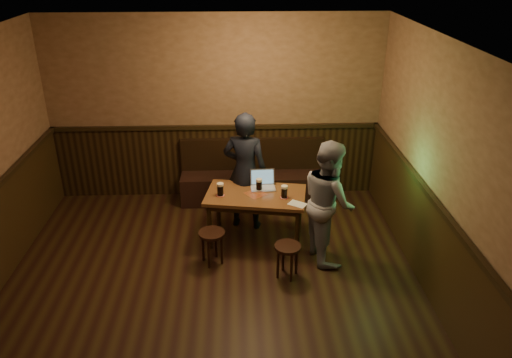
{
  "coord_description": "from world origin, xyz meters",
  "views": [
    {
      "loc": [
        0.33,
        -4.24,
        3.66
      ],
      "look_at": [
        0.55,
        1.47,
        0.95
      ],
      "focal_mm": 35.0,
      "sensor_mm": 36.0,
      "label": 1
    }
  ],
  "objects_px": {
    "pint_right": "(284,192)",
    "person_grey": "(329,201)",
    "stool_left": "(212,238)",
    "bench": "(253,181)",
    "person_suit": "(245,171)",
    "stool_right": "(288,252)",
    "laptop": "(263,183)",
    "pint_mid": "(259,185)",
    "pint_left": "(220,189)",
    "pub_table": "(256,200)"
  },
  "relations": [
    {
      "from": "pint_right",
      "to": "person_grey",
      "type": "relative_size",
      "value": 0.11
    },
    {
      "from": "stool_left",
      "to": "pint_right",
      "type": "height_order",
      "value": "pint_right"
    },
    {
      "from": "bench",
      "to": "person_grey",
      "type": "xyz_separation_m",
      "value": [
        0.88,
        -1.6,
        0.48
      ]
    },
    {
      "from": "stool_left",
      "to": "person_suit",
      "type": "distance_m",
      "value": 1.13
    },
    {
      "from": "stool_right",
      "to": "laptop",
      "type": "bearing_deg",
      "value": 103.11
    },
    {
      "from": "bench",
      "to": "pint_mid",
      "type": "xyz_separation_m",
      "value": [
        0.05,
        -1.08,
        0.46
      ]
    },
    {
      "from": "pint_left",
      "to": "pint_mid",
      "type": "relative_size",
      "value": 1.04
    },
    {
      "from": "bench",
      "to": "stool_left",
      "type": "relative_size",
      "value": 4.97
    },
    {
      "from": "pint_mid",
      "to": "person_suit",
      "type": "distance_m",
      "value": 0.35
    },
    {
      "from": "person_suit",
      "to": "stool_left",
      "type": "bearing_deg",
      "value": 79.87
    },
    {
      "from": "pub_table",
      "to": "bench",
      "type": "bearing_deg",
      "value": 99.54
    },
    {
      "from": "stool_left",
      "to": "laptop",
      "type": "relative_size",
      "value": 1.32
    },
    {
      "from": "laptop",
      "to": "stool_right",
      "type": "bearing_deg",
      "value": -79.59
    },
    {
      "from": "pub_table",
      "to": "stool_right",
      "type": "distance_m",
      "value": 0.95
    },
    {
      "from": "pub_table",
      "to": "person_grey",
      "type": "xyz_separation_m",
      "value": [
        0.88,
        -0.43,
        0.19
      ]
    },
    {
      "from": "stool_left",
      "to": "bench",
      "type": "bearing_deg",
      "value": 71.72
    },
    {
      "from": "stool_right",
      "to": "pint_left",
      "type": "xyz_separation_m",
      "value": [
        -0.81,
        0.82,
        0.43
      ]
    },
    {
      "from": "person_grey",
      "to": "pint_left",
      "type": "bearing_deg",
      "value": 62.83
    },
    {
      "from": "pint_right",
      "to": "stool_right",
      "type": "bearing_deg",
      "value": -91.27
    },
    {
      "from": "pint_mid",
      "to": "stool_left",
      "type": "bearing_deg",
      "value": -134.34
    },
    {
      "from": "bench",
      "to": "person_suit",
      "type": "relative_size",
      "value": 1.31
    },
    {
      "from": "stool_right",
      "to": "pint_left",
      "type": "relative_size",
      "value": 2.45
    },
    {
      "from": "stool_right",
      "to": "bench",
      "type": "bearing_deg",
      "value": 99.69
    },
    {
      "from": "stool_right",
      "to": "pint_mid",
      "type": "distance_m",
      "value": 1.08
    },
    {
      "from": "stool_right",
      "to": "person_grey",
      "type": "distance_m",
      "value": 0.81
    },
    {
      "from": "pint_mid",
      "to": "person_suit",
      "type": "height_order",
      "value": "person_suit"
    },
    {
      "from": "pint_right",
      "to": "person_suit",
      "type": "xyz_separation_m",
      "value": [
        -0.49,
        0.51,
        0.06
      ]
    },
    {
      "from": "pint_left",
      "to": "laptop",
      "type": "bearing_deg",
      "value": 21.45
    },
    {
      "from": "pint_left",
      "to": "person_grey",
      "type": "height_order",
      "value": "person_grey"
    },
    {
      "from": "pint_mid",
      "to": "person_grey",
      "type": "xyz_separation_m",
      "value": [
        0.83,
        -0.52,
        0.01
      ]
    },
    {
      "from": "pint_right",
      "to": "laptop",
      "type": "relative_size",
      "value": 0.51
    },
    {
      "from": "pint_mid",
      "to": "laptop",
      "type": "distance_m",
      "value": 0.12
    },
    {
      "from": "pint_left",
      "to": "person_suit",
      "type": "relative_size",
      "value": 0.1
    },
    {
      "from": "stool_right",
      "to": "pint_right",
      "type": "height_order",
      "value": "pint_right"
    },
    {
      "from": "pint_mid",
      "to": "pint_right",
      "type": "bearing_deg",
      "value": -34.58
    },
    {
      "from": "pub_table",
      "to": "stool_left",
      "type": "xyz_separation_m",
      "value": [
        -0.56,
        -0.53,
        -0.25
      ]
    },
    {
      "from": "pint_mid",
      "to": "person_grey",
      "type": "height_order",
      "value": "person_grey"
    },
    {
      "from": "stool_left",
      "to": "stool_right",
      "type": "height_order",
      "value": "stool_left"
    },
    {
      "from": "pint_right",
      "to": "pint_mid",
      "type": "bearing_deg",
      "value": 145.42
    },
    {
      "from": "bench",
      "to": "pint_right",
      "type": "relative_size",
      "value": 12.91
    },
    {
      "from": "stool_left",
      "to": "stool_right",
      "type": "distance_m",
      "value": 0.96
    },
    {
      "from": "pint_left",
      "to": "laptop",
      "type": "xyz_separation_m",
      "value": [
        0.56,
        0.22,
        -0.03
      ]
    },
    {
      "from": "bench",
      "to": "pint_mid",
      "type": "bearing_deg",
      "value": -87.47
    },
    {
      "from": "person_suit",
      "to": "bench",
      "type": "bearing_deg",
      "value": -83.97
    },
    {
      "from": "bench",
      "to": "stool_right",
      "type": "bearing_deg",
      "value": -80.31
    },
    {
      "from": "pub_table",
      "to": "pint_mid",
      "type": "height_order",
      "value": "pint_mid"
    },
    {
      "from": "stool_left",
      "to": "stool_right",
      "type": "bearing_deg",
      "value": -19.32
    },
    {
      "from": "stool_right",
      "to": "laptop",
      "type": "distance_m",
      "value": 1.15
    },
    {
      "from": "pint_left",
      "to": "person_suit",
      "type": "height_order",
      "value": "person_suit"
    },
    {
      "from": "bench",
      "to": "pint_mid",
      "type": "distance_m",
      "value": 1.18
    }
  ]
}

